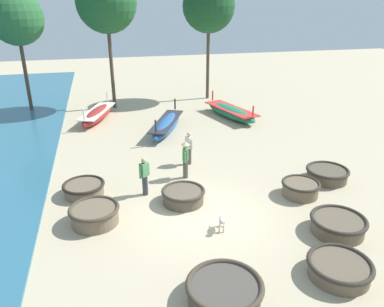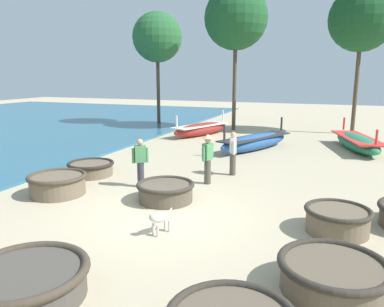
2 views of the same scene
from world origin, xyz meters
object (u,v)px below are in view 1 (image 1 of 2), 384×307
coracle_far_right (338,224)px  tree_rightmost (106,3)px  coracle_weathered (95,214)px  fisherman_by_coracle (145,176)px  coracle_center (224,290)px  dog (222,220)px  tree_left_mid (209,6)px  coracle_front_left (84,188)px  coracle_nearest (327,174)px  coracle_upturned (339,268)px  tree_tall_back (16,19)px  fisherman_crouching (185,157)px  long_boat_red_hull (167,125)px  coracle_beside_post (300,188)px  fisherman_hauling (189,147)px  long_boat_blue_hull (231,112)px  long_boat_white_hull (97,114)px  coracle_tilted (183,195)px

coracle_far_right → tree_rightmost: 19.74m
coracle_weathered → fisherman_by_coracle: size_ratio=1.11×
coracle_center → dog: (0.92, 3.02, 0.07)m
coracle_center → tree_left_mid: tree_left_mid is taller
coracle_front_left → coracle_nearest: coracle_nearest is taller
tree_rightmost → coracle_weathered: bearing=-95.7°
coracle_upturned → tree_tall_back: 23.29m
coracle_nearest → tree_rightmost: size_ratio=0.20×
coracle_far_right → fisherman_crouching: fisherman_crouching is taller
coracle_nearest → dog: dog is taller
long_boat_red_hull → coracle_upturned: bearing=-79.6°
tree_rightmost → tree_left_mid: tree_rightmost is taller
coracle_front_left → coracle_weathered: size_ratio=0.95×
coracle_nearest → coracle_far_right: size_ratio=0.97×
coracle_upturned → tree_tall_back: bearing=118.4°
coracle_beside_post → fisherman_hauling: (-3.54, 4.01, 0.52)m
coracle_far_right → coracle_center: 5.02m
coracle_nearest → long_boat_blue_hull: size_ratio=0.36×
coracle_weathered → tree_tall_back: 16.96m
coracle_center → tree_left_mid: bearing=75.1°
coracle_beside_post → coracle_weathered: bearing=-179.5°
fisherman_hauling → coracle_front_left: bearing=-158.4°
coracle_weathered → tree_tall_back: tree_tall_back is taller
long_boat_red_hull → fisherman_by_coracle: size_ratio=3.12×
coracle_beside_post → long_boat_white_hull: long_boat_white_hull is taller
coracle_weathered → long_boat_red_hull: bearing=65.1°
coracle_center → long_boat_white_hull: bearing=100.0°
coracle_center → dog: bearing=73.0°
coracle_weathered → long_boat_white_hull: 12.13m
long_boat_white_hull → tree_tall_back: size_ratio=0.60×
coracle_far_right → long_boat_blue_hull: size_ratio=0.37×
coracle_tilted → coracle_upturned: size_ratio=0.91×
coracle_far_right → dog: 3.84m
tree_rightmost → coracle_nearest: bearing=-59.6°
coracle_front_left → coracle_center: bearing=-61.7°
coracle_weathered → tree_rightmost: (1.48, 14.95, 6.61)m
dog → tree_left_mid: bearing=75.4°
fisherman_hauling → coracle_nearest: bearing=-30.0°
coracle_upturned → fisherman_by_coracle: 7.62m
coracle_beside_post → long_boat_red_hull: size_ratio=0.31×
coracle_nearest → fisherman_crouching: (-5.81, 1.70, 0.66)m
tree_tall_back → coracle_weathered: bearing=-74.9°
coracle_tilted → tree_tall_back: 17.51m
coracle_front_left → tree_tall_back: 14.90m
coracle_beside_post → coracle_upturned: size_ratio=0.83×
coracle_front_left → tree_tall_back: bearing=105.8°
coracle_weathered → tree_tall_back: (-4.15, 15.43, 5.69)m
long_boat_blue_hull → dog: long_boat_blue_hull is taller
coracle_far_right → coracle_beside_post: bearing=88.7°
long_boat_blue_hull → tree_tall_back: tree_tall_back is taller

